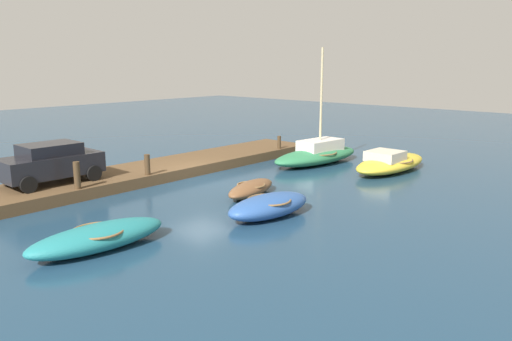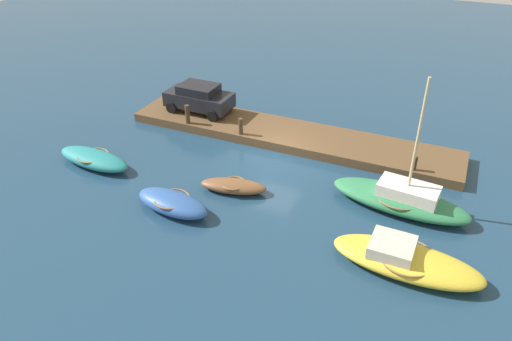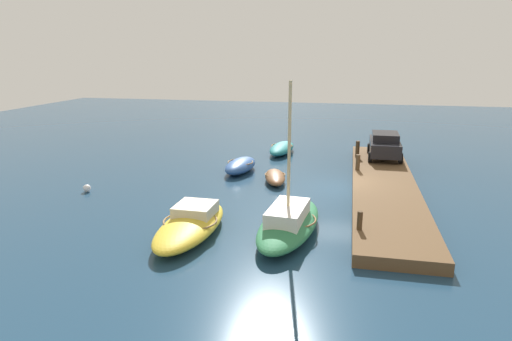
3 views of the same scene
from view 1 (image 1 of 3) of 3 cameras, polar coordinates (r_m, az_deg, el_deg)
The scene contains 11 objects.
ground_plane at distance 23.16m, azimuth -6.34°, elevation -1.03°, with size 84.00×84.00×0.00m, color navy.
dock_platform at distance 24.76m, azimuth -9.78°, elevation 0.30°, with size 18.17×3.21×0.48m, color brown.
rowboat_teal at distance 15.17m, azimuth -17.54°, elevation -7.24°, with size 4.28×1.78×0.74m.
sailboat_green at distance 26.75m, azimuth 6.98°, elevation 1.88°, with size 6.13×2.64×6.03m.
dinghy_brown at distance 20.23m, azimuth -0.56°, elevation -2.05°, with size 3.21×1.75×0.57m.
motorboat_yellow at distance 25.55m, azimuth 15.02°, elevation 0.89°, with size 5.51×2.18×1.08m.
rowboat_blue at distance 17.42m, azimuth 1.50°, elevation -4.02°, with size 3.63×1.83×0.80m.
mooring_post_west at distance 28.40m, azimuth 2.65°, elevation 3.23°, with size 0.21×0.21×0.72m, color #47331E.
mooring_post_mid_west at distance 22.21m, azimuth -12.28°, elevation 0.65°, with size 0.24×0.24×0.90m, color #47331E.
mooring_post_mid_east at distance 20.49m, azimuth -19.72°, elevation -0.52°, with size 0.25×0.25×1.07m, color #47331E.
parked_car at distance 21.81m, azimuth -22.34°, elevation 0.87°, with size 3.89×2.05×1.62m.
Camera 1 is at (15.00, 16.84, 5.29)m, focal length 35.11 mm.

